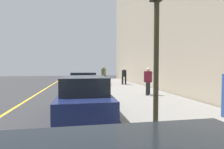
{
  "coord_description": "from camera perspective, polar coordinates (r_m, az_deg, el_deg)",
  "views": [
    {
      "loc": [
        -12.47,
        0.23,
        1.85
      ],
      "look_at": [
        -2.46,
        -1.58,
        1.44
      ],
      "focal_mm": 28.4,
      "sensor_mm": 36.0,
      "label": 1
    }
  ],
  "objects": [
    {
      "name": "traffic_light_pole",
      "position": [
        4.35,
        14.08,
        15.27
      ],
      "size": [
        0.35,
        0.26,
        3.93
      ],
      "color": "#2D2D19",
      "rests_on": "sidewalk"
    },
    {
      "name": "pedestrian_burgundy_coat",
      "position": [
        11.16,
        11.53,
        -1.88
      ],
      "size": [
        0.5,
        0.54,
        1.68
      ],
      "color": "black",
      "rests_on": "sidewalk"
    },
    {
      "name": "sidewalk",
      "position": [
        13.08,
        5.54,
        -5.52
      ],
      "size": [
        28.0,
        4.6,
        0.15
      ],
      "primitive_type": "cube",
      "color": "gray",
      "rests_on": "ground"
    },
    {
      "name": "parked_car_black",
      "position": [
        12.7,
        -9.42,
        -2.67
      ],
      "size": [
        4.75,
        1.98,
        1.51
      ],
      "color": "black",
      "rests_on": "ground"
    },
    {
      "name": "pedestrian_olive_coat",
      "position": [
        17.94,
        -2.72,
        -0.05
      ],
      "size": [
        0.58,
        0.55,
        1.81
      ],
      "color": "black",
      "rests_on": "sidewalk"
    },
    {
      "name": "ground_plane",
      "position": [
        12.61,
        -9.13,
        -6.18
      ],
      "size": [
        56.0,
        56.0,
        0.0
      ],
      "primitive_type": "plane",
      "color": "#333335"
    },
    {
      "name": "pedestrian_black_coat",
      "position": [
        17.74,
        3.91,
        -0.38
      ],
      "size": [
        0.51,
        0.52,
        1.64
      ],
      "color": "black",
      "rests_on": "sidewalk"
    },
    {
      "name": "parked_car_navy",
      "position": [
        6.9,
        -8.93,
        -6.87
      ],
      "size": [
        4.48,
        1.91,
        1.51
      ],
      "color": "black",
      "rests_on": "ground"
    },
    {
      "name": "lane_stripe_centre",
      "position": [
        12.95,
        -23.51,
        -6.1
      ],
      "size": [
        28.0,
        0.14,
        0.01
      ],
      "primitive_type": "cube",
      "color": "gold",
      "rests_on": "ground"
    }
  ]
}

